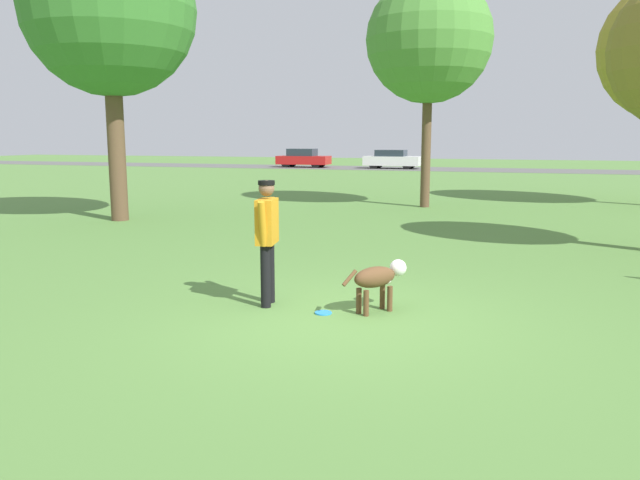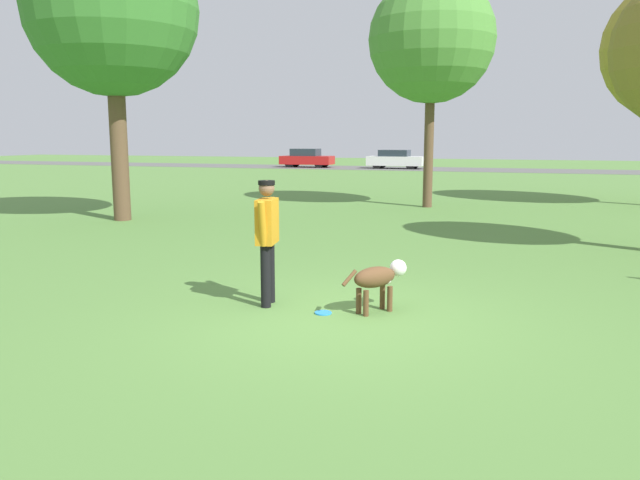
{
  "view_description": "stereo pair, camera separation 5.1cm",
  "coord_description": "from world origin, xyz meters",
  "px_view_note": "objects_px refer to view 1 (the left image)",
  "views": [
    {
      "loc": [
        2.12,
        -7.03,
        2.19
      ],
      "look_at": [
        -0.38,
        0.41,
        0.9
      ],
      "focal_mm": 35.0,
      "sensor_mm": 36.0,
      "label": 1
    },
    {
      "loc": [
        2.16,
        -7.02,
        2.19
      ],
      "look_at": [
        -0.38,
        0.41,
        0.9
      ],
      "focal_mm": 35.0,
      "sensor_mm": 36.0,
      "label": 2
    }
  ],
  "objects_px": {
    "tree_near_left": "(109,10)",
    "parked_car_red": "(303,158)",
    "parked_car_white": "(392,159)",
    "person": "(267,232)",
    "dog": "(379,278)",
    "frisbee": "(323,313)",
    "tree_mid_center": "(429,40)"
  },
  "relations": [
    {
      "from": "person",
      "to": "tree_mid_center",
      "type": "height_order",
      "value": "tree_mid_center"
    },
    {
      "from": "tree_near_left",
      "to": "parked_car_white",
      "type": "xyz_separation_m",
      "value": [
        0.97,
        30.3,
        -4.74
      ]
    },
    {
      "from": "dog",
      "to": "tree_near_left",
      "type": "relative_size",
      "value": 0.12
    },
    {
      "from": "person",
      "to": "dog",
      "type": "xyz_separation_m",
      "value": [
        1.47,
        0.15,
        -0.54
      ]
    },
    {
      "from": "person",
      "to": "frisbee",
      "type": "bearing_deg",
      "value": 67.55
    },
    {
      "from": "tree_near_left",
      "to": "parked_car_red",
      "type": "distance_m",
      "value": 31.14
    },
    {
      "from": "frisbee",
      "to": "dog",
      "type": "bearing_deg",
      "value": 26.79
    },
    {
      "from": "person",
      "to": "tree_near_left",
      "type": "bearing_deg",
      "value": -143.56
    },
    {
      "from": "parked_car_white",
      "to": "dog",
      "type": "bearing_deg",
      "value": -77.74
    },
    {
      "from": "parked_car_white",
      "to": "person",
      "type": "bearing_deg",
      "value": -79.98
    },
    {
      "from": "dog",
      "to": "tree_near_left",
      "type": "height_order",
      "value": "tree_near_left"
    },
    {
      "from": "person",
      "to": "dog",
      "type": "height_order",
      "value": "person"
    },
    {
      "from": "parked_car_red",
      "to": "tree_mid_center",
      "type": "bearing_deg",
      "value": -64.09
    },
    {
      "from": "tree_mid_center",
      "to": "parked_car_white",
      "type": "xyz_separation_m",
      "value": [
        -6.27,
        24.41,
        -4.49
      ]
    },
    {
      "from": "tree_near_left",
      "to": "parked_car_red",
      "type": "relative_size",
      "value": 1.94
    },
    {
      "from": "frisbee",
      "to": "tree_near_left",
      "type": "bearing_deg",
      "value": 139.55
    },
    {
      "from": "frisbee",
      "to": "tree_mid_center",
      "type": "distance_m",
      "value": 13.73
    },
    {
      "from": "frisbee",
      "to": "person",
      "type": "bearing_deg",
      "value": 168.28
    },
    {
      "from": "dog",
      "to": "tree_mid_center",
      "type": "relative_size",
      "value": 0.12
    },
    {
      "from": "parked_car_red",
      "to": "parked_car_white",
      "type": "bearing_deg",
      "value": -1.74
    },
    {
      "from": "dog",
      "to": "tree_near_left",
      "type": "xyz_separation_m",
      "value": [
        -8.64,
        6.51,
        4.97
      ]
    },
    {
      "from": "parked_car_red",
      "to": "tree_near_left",
      "type": "bearing_deg",
      "value": -81.4
    },
    {
      "from": "dog",
      "to": "parked_car_red",
      "type": "xyz_separation_m",
      "value": [
        -14.45,
        36.74,
        0.25
      ]
    },
    {
      "from": "frisbee",
      "to": "parked_car_white",
      "type": "bearing_deg",
      "value": 100.73
    },
    {
      "from": "parked_car_red",
      "to": "parked_car_white",
      "type": "height_order",
      "value": "parked_car_red"
    },
    {
      "from": "tree_mid_center",
      "to": "parked_car_red",
      "type": "height_order",
      "value": "tree_mid_center"
    },
    {
      "from": "person",
      "to": "tree_near_left",
      "type": "distance_m",
      "value": 10.74
    },
    {
      "from": "dog",
      "to": "frisbee",
      "type": "height_order",
      "value": "dog"
    },
    {
      "from": "person",
      "to": "parked_car_white",
      "type": "height_order",
      "value": "person"
    },
    {
      "from": "tree_near_left",
      "to": "parked_car_red",
      "type": "height_order",
      "value": "tree_near_left"
    },
    {
      "from": "person",
      "to": "tree_near_left",
      "type": "relative_size",
      "value": 0.22
    },
    {
      "from": "dog",
      "to": "tree_mid_center",
      "type": "height_order",
      "value": "tree_mid_center"
    }
  ]
}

